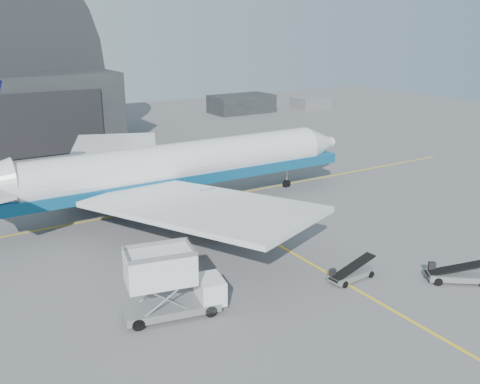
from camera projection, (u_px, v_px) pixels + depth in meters
ground at (311, 263)px, 44.90m from camera, size 200.00×200.00×0.00m
taxi_lines at (233, 219)px, 55.17m from camera, size 80.00×42.12×0.02m
distant_bldg_a at (241, 112)px, 122.40m from camera, size 14.00×8.00×4.00m
distant_bldg_b at (311, 109)px, 127.70m from camera, size 8.00×6.00×2.80m
airliner at (165, 168)px, 56.62m from camera, size 47.21×45.78×16.57m
catering_truck at (169, 284)px, 36.19m from camera, size 7.28×3.86×4.75m
pushback_tug at (227, 225)px, 51.48m from camera, size 4.71×3.39×1.98m
belt_loader_a at (351, 274)px, 41.92m from camera, size 4.38×1.77×1.65m
belt_loader_b at (458, 275)px, 41.55m from camera, size 4.69×4.02×1.89m
traffic_cone at (252, 236)px, 50.17m from camera, size 0.36×0.36×0.52m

